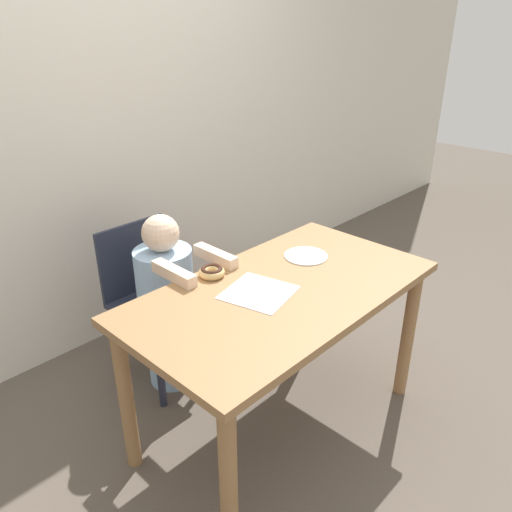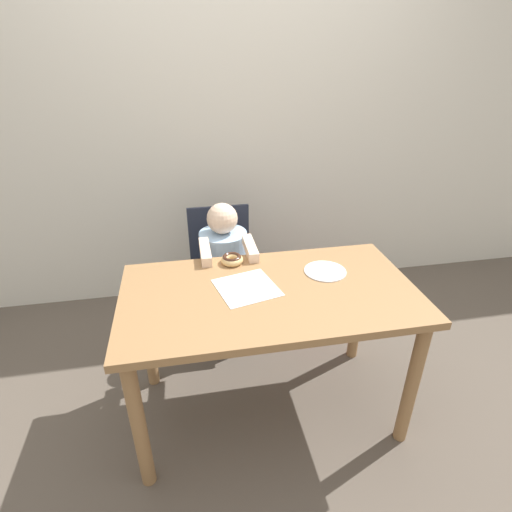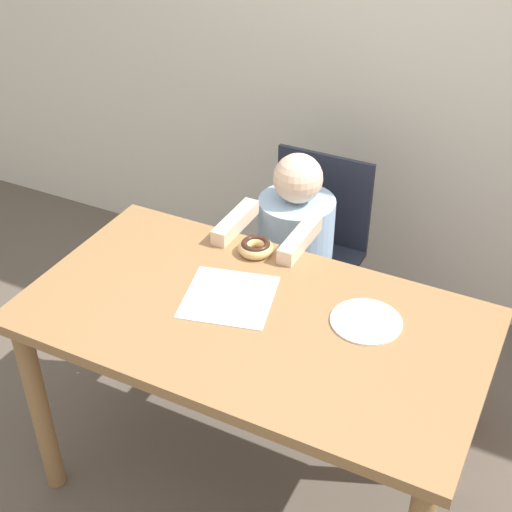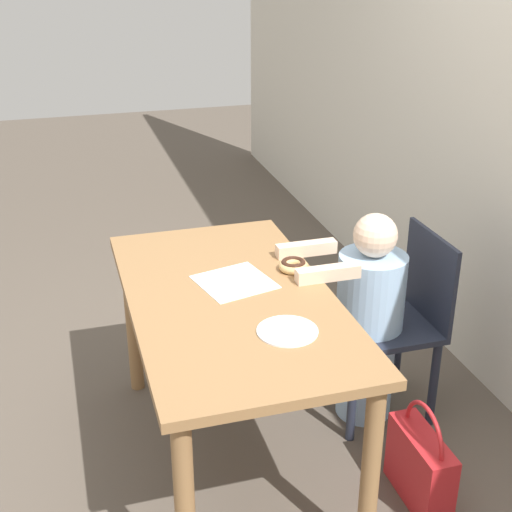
{
  "view_description": "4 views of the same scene",
  "coord_description": "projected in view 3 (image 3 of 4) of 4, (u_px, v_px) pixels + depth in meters",
  "views": [
    {
      "loc": [
        -1.34,
        -1.13,
        1.69
      ],
      "look_at": [
        -0.04,
        0.11,
        0.84
      ],
      "focal_mm": 35.0,
      "sensor_mm": 36.0,
      "label": 1
    },
    {
      "loc": [
        -0.33,
        -1.43,
        1.67
      ],
      "look_at": [
        -0.04,
        0.11,
        0.84
      ],
      "focal_mm": 28.0,
      "sensor_mm": 36.0,
      "label": 2
    },
    {
      "loc": [
        0.7,
        -1.36,
        1.97
      ],
      "look_at": [
        -0.04,
        0.11,
        0.84
      ],
      "focal_mm": 50.0,
      "sensor_mm": 36.0,
      "label": 3
    },
    {
      "loc": [
        2.15,
        -0.54,
        1.88
      ],
      "look_at": [
        -0.04,
        0.11,
        0.84
      ],
      "focal_mm": 50.0,
      "sensor_mm": 36.0,
      "label": 4
    }
  ],
  "objects": [
    {
      "name": "napkin",
      "position": [
        229.0,
        297.0,
        2.04
      ],
      "size": [
        0.3,
        0.3,
        0.0
      ],
      "color": "white",
      "rests_on": "dining_table"
    },
    {
      "name": "plate",
      "position": [
        366.0,
        321.0,
        1.94
      ],
      "size": [
        0.2,
        0.2,
        0.01
      ],
      "color": "white",
      "rests_on": "dining_table"
    },
    {
      "name": "donut",
      "position": [
        256.0,
        247.0,
        2.21
      ],
      "size": [
        0.11,
        0.11,
        0.04
      ],
      "color": "#DBB270",
      "rests_on": "dining_table"
    },
    {
      "name": "child_figure",
      "position": [
        294.0,
        269.0,
        2.62
      ],
      "size": [
        0.28,
        0.49,
        0.9
      ],
      "color": "#99BCE0",
      "rests_on": "ground_plane"
    },
    {
      "name": "chair",
      "position": [
        306.0,
        258.0,
        2.73
      ],
      "size": [
        0.38,
        0.43,
        0.79
      ],
      "color": "#232838",
      "rests_on": "ground_plane"
    },
    {
      "name": "handbag",
      "position": [
        424.0,
        376.0,
        2.58
      ],
      "size": [
        0.32,
        0.11,
        0.41
      ],
      "color": "red",
      "rests_on": "ground_plane"
    },
    {
      "name": "wall_back",
      "position": [
        407.0,
        7.0,
        2.59
      ],
      "size": [
        8.0,
        0.05,
        2.5
      ],
      "color": "silver",
      "rests_on": "ground_plane"
    },
    {
      "name": "dining_table",
      "position": [
        252.0,
        343.0,
        2.03
      ],
      "size": [
        1.29,
        0.7,
        0.72
      ],
      "color": "olive",
      "rests_on": "ground_plane"
    },
    {
      "name": "ground_plane",
      "position": [
        253.0,
        481.0,
        2.38
      ],
      "size": [
        12.0,
        12.0,
        0.0
      ],
      "primitive_type": "plane",
      "color": "brown"
    }
  ]
}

